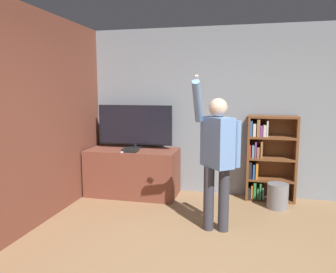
{
  "coord_description": "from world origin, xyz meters",
  "views": [
    {
      "loc": [
        0.22,
        -2.59,
        1.71
      ],
      "look_at": [
        -0.79,
        1.79,
        1.07
      ],
      "focal_mm": 35.0,
      "sensor_mm": 36.0,
      "label": 1
    }
  ],
  "objects_px": {
    "television": "(135,126)",
    "game_console": "(130,150)",
    "bookshelf": "(266,158)",
    "waste_bin": "(278,196)",
    "person": "(217,152)"
  },
  "relations": [
    {
      "from": "game_console",
      "to": "bookshelf",
      "type": "relative_size",
      "value": 0.17
    },
    {
      "from": "television",
      "to": "person",
      "type": "distance_m",
      "value": 1.9
    },
    {
      "from": "waste_bin",
      "to": "game_console",
      "type": "bearing_deg",
      "value": -178.36
    },
    {
      "from": "waste_bin",
      "to": "television",
      "type": "bearing_deg",
      "value": 173.01
    },
    {
      "from": "game_console",
      "to": "person",
      "type": "height_order",
      "value": "person"
    },
    {
      "from": "game_console",
      "to": "person",
      "type": "bearing_deg",
      "value": -32.49
    },
    {
      "from": "game_console",
      "to": "bookshelf",
      "type": "height_order",
      "value": "bookshelf"
    },
    {
      "from": "person",
      "to": "bookshelf",
      "type": "bearing_deg",
      "value": 112.93
    },
    {
      "from": "game_console",
      "to": "person",
      "type": "xyz_separation_m",
      "value": [
        1.41,
        -0.9,
        0.19
      ]
    },
    {
      "from": "television",
      "to": "game_console",
      "type": "height_order",
      "value": "television"
    },
    {
      "from": "bookshelf",
      "to": "person",
      "type": "relative_size",
      "value": 0.7
    },
    {
      "from": "television",
      "to": "bookshelf",
      "type": "relative_size",
      "value": 0.94
    },
    {
      "from": "television",
      "to": "waste_bin",
      "type": "distance_m",
      "value": 2.46
    },
    {
      "from": "television",
      "to": "game_console",
      "type": "relative_size",
      "value": 5.43
    },
    {
      "from": "bookshelf",
      "to": "waste_bin",
      "type": "relative_size",
      "value": 3.62
    }
  ]
}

